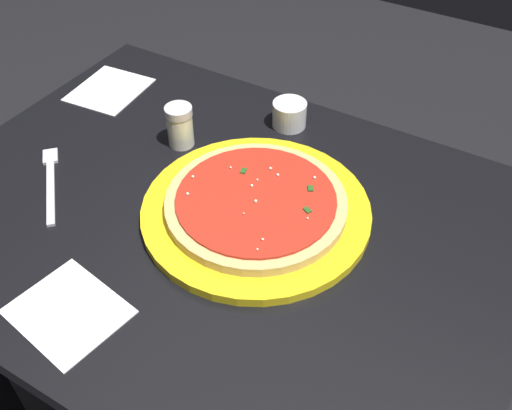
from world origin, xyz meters
name	(u,v)px	position (x,y,z in m)	size (l,w,h in m)	color
restaurant_table	(220,286)	(0.00, 0.00, 0.60)	(0.91, 0.69, 0.77)	black
serving_plate	(256,211)	(0.05, 0.03, 0.78)	(0.34, 0.34, 0.02)	yellow
pizza	(256,203)	(0.05, 0.03, 0.80)	(0.27, 0.27, 0.02)	#DBB26B
cup_small_sauce	(289,114)	(-0.01, 0.26, 0.80)	(0.06, 0.06, 0.05)	silver
napkin_folded_right	(109,90)	(-0.37, 0.18, 0.77)	(0.12, 0.14, 0.00)	white
napkin_loose_left	(68,312)	(-0.06, -0.25, 0.77)	(0.14, 0.12, 0.00)	white
fork	(51,180)	(-0.27, -0.07, 0.77)	(0.14, 0.14, 0.00)	silver
parmesan_shaker	(180,126)	(-0.15, 0.12, 0.81)	(0.05, 0.05, 0.07)	silver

